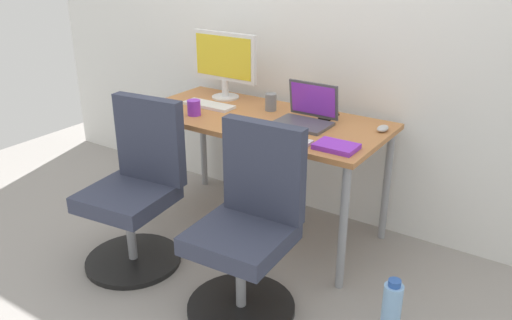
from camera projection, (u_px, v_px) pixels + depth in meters
ground_plane at (260, 226)px, 3.41m from camera, size 5.28×5.28×0.00m
back_wall at (300, 12)px, 3.24m from camera, size 4.40×0.04×2.60m
desk at (261, 128)px, 3.15m from camera, size 1.51×0.71×0.74m
office_chair_left at (136, 192)px, 2.91m from camera, size 0.54×0.54×0.94m
office_chair_right at (248, 231)px, 2.53m from camera, size 0.54×0.54×0.94m
water_bottle_on_floor at (391, 310)px, 2.42m from camera, size 0.09×0.09×0.31m
desktop_monitor at (224, 61)px, 3.41m from camera, size 0.48×0.18×0.43m
open_laptop at (307, 114)px, 3.00m from camera, size 0.31×0.26×0.23m
keyboard_by_monitor at (209, 105)px, 3.32m from camera, size 0.34×0.12×0.02m
keyboard_by_laptop at (280, 139)px, 2.76m from camera, size 0.34×0.12×0.02m
mouse_by_monitor at (383, 128)px, 2.89m from camera, size 0.06×0.10×0.03m
mouse_by_laptop at (146, 108)px, 3.24m from camera, size 0.06×0.10×0.03m
coffee_mug at (194, 108)px, 3.15m from camera, size 0.08×0.08×0.09m
pen_cup at (271, 102)px, 3.23m from camera, size 0.07×0.07×0.10m
phone_near_laptop at (241, 122)px, 3.02m from camera, size 0.07×0.14×0.01m
phone_near_monitor at (329, 116)px, 3.12m from camera, size 0.07×0.14×0.01m
notebook at (336, 146)px, 2.65m from camera, size 0.21×0.15×0.03m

